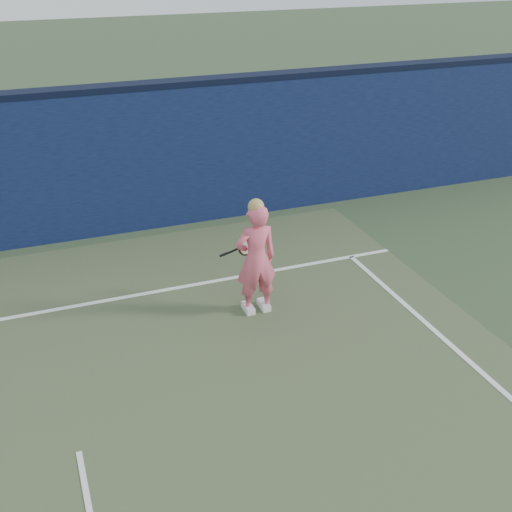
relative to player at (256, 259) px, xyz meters
name	(u,v)px	position (x,y,z in m)	size (l,w,h in m)	color
backstop_wall	(30,173)	(-2.73, 3.50, 0.43)	(24.00, 0.40, 2.50)	#0C1138
wall_cap	(17,95)	(-2.73, 3.50, 1.73)	(24.00, 0.42, 0.10)	black
player	(256,259)	(0.00, 0.00, 0.00)	(0.59, 0.39, 1.71)	#E75A73
racket	(245,247)	(-0.01, 0.43, -0.01)	(0.55, 0.12, 0.29)	black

